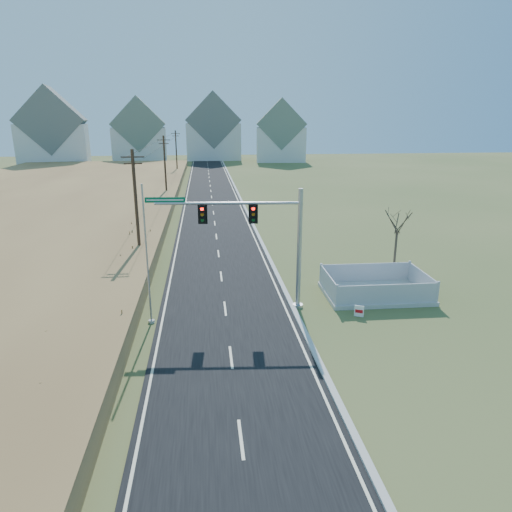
{
  "coord_description": "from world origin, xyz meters",
  "views": [
    {
      "loc": [
        -1.03,
        -21.95,
        11.25
      ],
      "look_at": [
        1.9,
        3.9,
        3.4
      ],
      "focal_mm": 32.0,
      "sensor_mm": 36.0,
      "label": 1
    }
  ],
  "objects_px": {
    "traffic_signal_mast": "(268,237)",
    "flagpole": "(148,270)",
    "bare_tree": "(398,220)",
    "open_sign": "(359,311)",
    "fence_enclosure": "(375,291)"
  },
  "relations": [
    {
      "from": "open_sign",
      "to": "flagpole",
      "type": "relative_size",
      "value": 0.09
    },
    {
      "from": "open_sign",
      "to": "bare_tree",
      "type": "relative_size",
      "value": 0.13
    },
    {
      "from": "traffic_signal_mast",
      "to": "open_sign",
      "type": "xyz_separation_m",
      "value": [
        5.19,
        -1.98,
        -4.16
      ]
    },
    {
      "from": "traffic_signal_mast",
      "to": "flagpole",
      "type": "xyz_separation_m",
      "value": [
        -6.92,
        -1.41,
        -1.35
      ]
    },
    {
      "from": "flagpole",
      "to": "bare_tree",
      "type": "distance_m",
      "value": 17.68
    },
    {
      "from": "fence_enclosure",
      "to": "bare_tree",
      "type": "xyz_separation_m",
      "value": [
        2.43,
        2.86,
        4.11
      ]
    },
    {
      "from": "bare_tree",
      "to": "traffic_signal_mast",
      "type": "bearing_deg",
      "value": -157.17
    },
    {
      "from": "traffic_signal_mast",
      "to": "fence_enclosure",
      "type": "bearing_deg",
      "value": 14.77
    },
    {
      "from": "flagpole",
      "to": "bare_tree",
      "type": "relative_size",
      "value": 1.46
    },
    {
      "from": "traffic_signal_mast",
      "to": "open_sign",
      "type": "distance_m",
      "value": 6.94
    },
    {
      "from": "bare_tree",
      "to": "fence_enclosure",
      "type": "bearing_deg",
      "value": -130.37
    },
    {
      "from": "flagpole",
      "to": "bare_tree",
      "type": "bearing_deg",
      "value": 18.3
    },
    {
      "from": "fence_enclosure",
      "to": "flagpole",
      "type": "distance_m",
      "value": 14.85
    },
    {
      "from": "fence_enclosure",
      "to": "flagpole",
      "type": "height_order",
      "value": "flagpole"
    },
    {
      "from": "open_sign",
      "to": "flagpole",
      "type": "bearing_deg",
      "value": -156.96
    }
  ]
}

